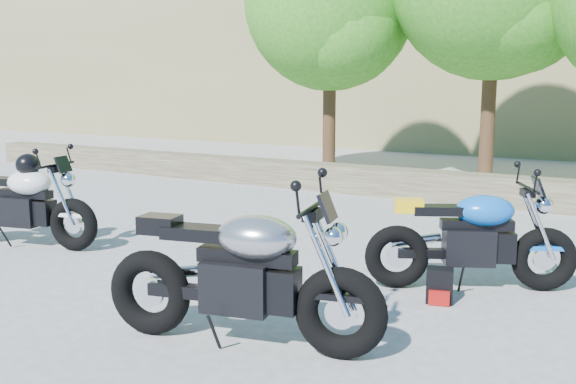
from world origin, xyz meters
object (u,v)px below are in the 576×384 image
object	(u,v)px
silver_bike	(243,276)
blue_bike	(472,239)
backpack	(440,286)
white_bike	(22,201)

from	to	relation	value
silver_bike	blue_bike	bearing A→B (deg)	50.81
backpack	silver_bike	bearing A→B (deg)	-136.02
white_bike	blue_bike	size ratio (longest dim) A/B	1.10
blue_bike	silver_bike	bearing A→B (deg)	-142.94
silver_bike	white_bike	world-z (taller)	white_bike
silver_bike	white_bike	distance (m)	4.27
white_bike	backpack	bearing A→B (deg)	-6.82
white_bike	blue_bike	xyz separation A→B (m)	(5.21, 1.15, -0.07)
silver_bike	backpack	distance (m)	2.03
silver_bike	white_bike	bearing A→B (deg)	151.07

